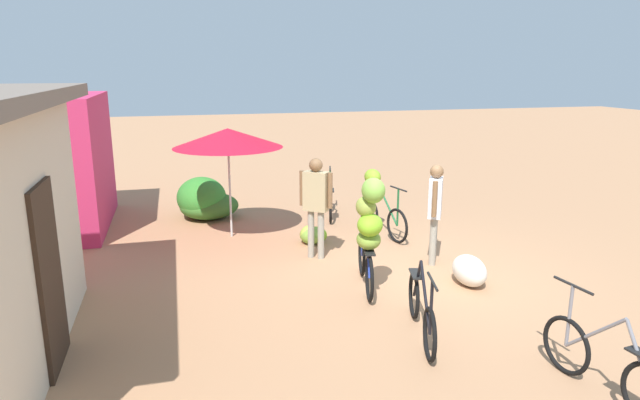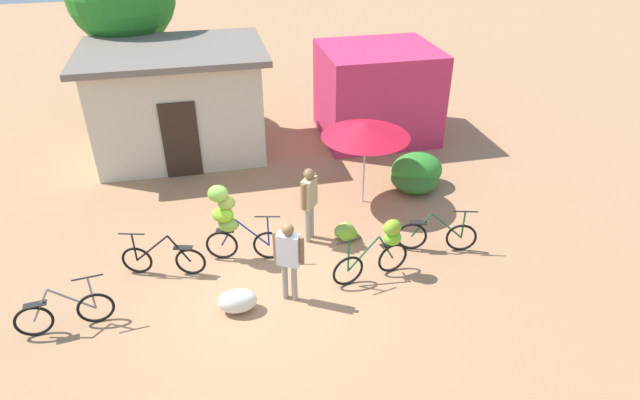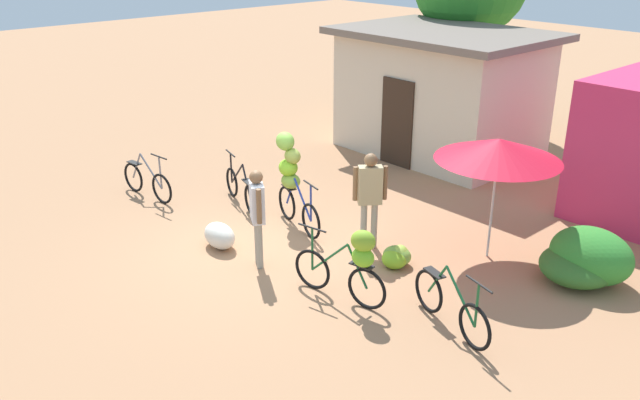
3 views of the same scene
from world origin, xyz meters
The scene contains 14 objects.
ground_plane centered at (0.00, 0.00, 0.00)m, with size 60.00×60.00×0.00m, color #AD7C56.
building_low centered at (-1.50, 6.39, 1.48)m, with size 4.77×3.50×2.92m.
hedge_bush_front_left centered at (4.05, 2.91, 0.27)m, with size 1.15×1.23×0.54m, color #346C28.
hedge_bush_front_right centered at (4.15, 3.05, 0.43)m, with size 1.29×1.04×0.87m, color #34892F.
market_umbrella centered at (2.62, 2.59, 1.88)m, with size 2.01×2.01×2.06m.
bicycle_leftmost centered at (-3.53, -0.36, 0.35)m, with size 1.60×0.25×1.00m.
bicycle_near_pile centered at (-1.94, 0.82, 0.34)m, with size 1.61×0.48×0.94m.
bicycle_center_loaded centered at (-0.61, 1.02, 0.98)m, with size 1.57×0.54×1.72m.
bicycle_by_shop centered at (2.17, -0.16, 0.70)m, with size 1.60×0.45×1.22m.
bicycle_rightmost centered at (3.54, 0.38, 0.35)m, with size 1.61×0.49×0.97m.
banana_pile_on_ground centered at (1.83, 1.20, 0.16)m, with size 0.57×0.60×0.34m.
produce_sack centered at (-0.65, -0.56, 0.22)m, with size 0.70×0.44×0.44m, color silver.
person_vendor centered at (1.06, 1.34, 1.05)m, with size 0.40×0.48×1.70m.
person_bystander centered at (0.32, -0.45, 1.00)m, with size 0.51×0.37×1.64m.
Camera 3 is at (8.07, -6.09, 5.11)m, focal length 36.97 mm.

